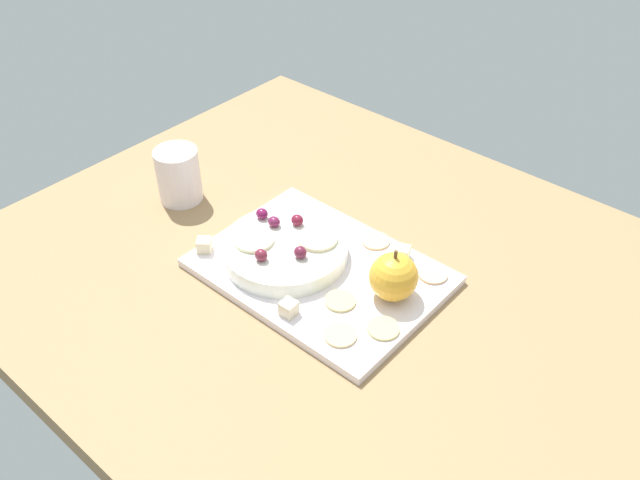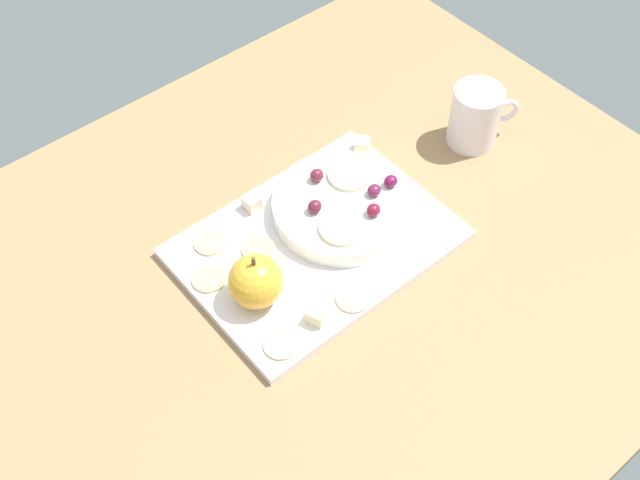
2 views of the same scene
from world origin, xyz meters
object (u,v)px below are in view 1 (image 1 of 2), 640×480
Objects in this scene: cracker_2 at (433,274)px; grape_1 at (297,220)px; grape_2 at (274,222)px; cheese_cube_0 at (204,245)px; cracker_4 at (383,329)px; cup at (178,175)px; cracker_1 at (340,301)px; grape_3 at (262,214)px; grape_4 at (261,255)px; platter at (320,271)px; apple_whole at (395,276)px; apple_slice_0 at (317,239)px; grape_0 at (300,252)px; apple_slice_1 at (254,240)px; serving_dish at (285,249)px; cracker_3 at (376,241)px; cracker_0 at (340,335)px; cheese_cube_2 at (289,308)px; cheese_cube_1 at (402,253)px.

grape_1 is (-20.67, -6.51, 3.24)cm from cracker_2.
grape_1 is 3.55cm from grape_2.
cheese_cube_0 is 0.48× the size of cracker_4.
cracker_1 is at bearing -4.35° from cup.
grape_2 is (6.08, 8.98, 2.32)cm from cheese_cube_0.
grape_4 reaches higher than grape_3.
platter is 17.98cm from cheese_cube_0.
apple_whole is 1.16× the size of apple_slice_0.
apple_slice_0 is (10.09, 1.45, -0.53)cm from grape_3.
cracker_2 is 0.44× the size of cup.
cup is (-14.95, 7.77, 2.31)cm from cheese_cube_0.
grape_3 reaches higher than platter.
grape_1 is (-18.69, 0.43, -0.00)cm from apple_whole.
grape_0 is 0.33× the size of apple_slice_1.
grape_0 is (3.98, -0.90, 2.20)cm from serving_dish.
platter is at bearing -22.92° from grape_1.
apple_whole is 19.24cm from grape_4.
cracker_3 is at bearing 139.86° from apple_whole.
cracker_0 is at bearing -92.31° from apple_whole.
apple_whole is at bearing -40.14° from cracker_3.
cheese_cube_2 is at bearing -123.72° from apple_whole.
cracker_0 is 2.24× the size of grape_4.
grape_3 is at bearing 145.53° from cheese_cube_2.
platter is at bearing 49.53° from grape_4.
cracker_2 is 26.72cm from apple_slice_1.
cracker_4 is at bearing 52.94° from cracker_0.
cracker_1 and cracker_4 have the same top height.
serving_dish is 4.91cm from grape_2.
cheese_cube_0 is at bearing -148.28° from cracker_2.
grape_0 is at bearing 153.95° from cracker_0.
cheese_cube_0 is at bearing -171.31° from cracker_4.
grape_0 reaches higher than grape_2.
grape_1 is at bearing 162.39° from cracker_4.
platter is 9.43cm from grape_4.
grape_2 and grape_3 have the same top height.
serving_dish is 17.52cm from cheese_cube_1.
cracker_3 is 15.89cm from grape_2.
cracker_0 is 18.26cm from cracker_2.
serving_dish is 9.59× the size of grape_0.
grape_3 is (-20.38, -8.92, 2.34)cm from cheese_cube_1.
grape_1 reaches higher than cheese_cube_0.
grape_2 reaches higher than cheese_cube_1.
cracker_4 is 45.48cm from cup.
serving_dish is at bearing -140.78° from cheese_cube_1.
grape_0 and grape_1 have the same top height.
cup reaches higher than cheese_cube_0.
cracker_2 is at bearing 25.01° from apple_slice_0.
platter is 30.99cm from cup.
apple_whole is at bearing -63.04° from cheese_cube_1.
cracker_2 is 0.74× the size of apple_slice_0.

